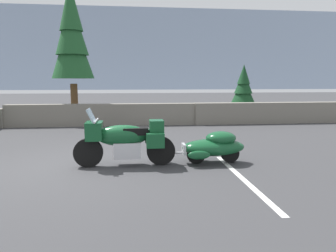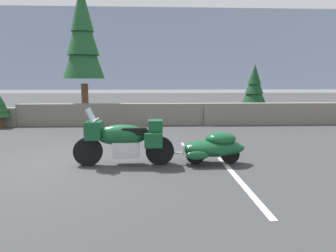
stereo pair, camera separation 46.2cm
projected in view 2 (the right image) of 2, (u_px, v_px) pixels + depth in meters
The scene contains 9 objects.
ground_plane at pixel (79, 163), 7.49m from camera, with size 80.00×80.00×0.00m, color #38383A.
stone_guard_wall at pixel (123, 115), 13.63m from camera, with size 24.00×0.55×0.95m.
distant_ridgeline at pixel (147, 61), 101.46m from camera, with size 240.00×80.00×16.00m, color #8C9EB7.
touring_motorcycle at pixel (124, 139), 7.19m from camera, with size 2.31×0.76×1.33m.
car_shaped_trailer at pixel (213, 147), 7.34m from camera, with size 2.20×0.78×0.76m.
pine_tree_tall at pixel (83, 36), 13.96m from camera, with size 1.84×1.84×6.20m.
pine_tree_secondary at pixel (254, 86), 14.69m from camera, with size 1.11×1.11×2.68m.
pine_sapling_near at pixel (0, 107), 12.86m from camera, with size 0.85×0.85×1.39m.
parking_stripe_marker at pixel (239, 180), 6.17m from camera, with size 0.12×3.60×0.01m, color silver.
Camera 2 is at (1.78, -7.37, 1.96)m, focal length 33.51 mm.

